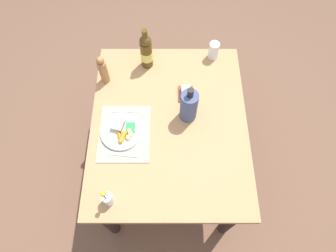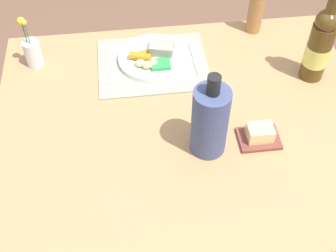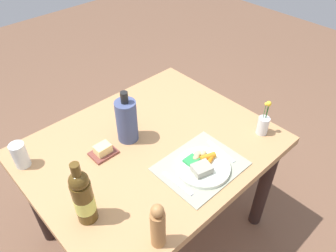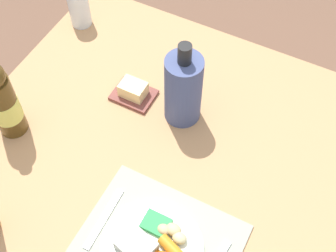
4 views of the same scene
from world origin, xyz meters
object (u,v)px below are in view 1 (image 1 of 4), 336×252
(water_tumbler, at_px, (213,51))
(wine_bottle, at_px, (146,51))
(fork, at_px, (126,111))
(knife, at_px, (122,155))
(dining_table, at_px, (169,131))
(cooler_bottle, at_px, (189,106))
(butter_dish, at_px, (186,92))
(flower_vase, at_px, (107,198))
(pepper_mill, at_px, (103,70))
(dinner_plate, at_px, (122,131))

(water_tumbler, bearing_deg, wine_bottle, -81.78)
(fork, relative_size, knife, 0.97)
(dining_table, xyz_separation_m, cooler_bottle, (-0.05, 0.12, 0.24))
(cooler_bottle, bearing_deg, butter_dish, -177.15)
(flower_vase, distance_m, butter_dish, 0.86)
(dining_table, height_order, flower_vase, flower_vase)
(pepper_mill, bearing_deg, knife, 15.36)
(butter_dish, bearing_deg, flower_vase, -32.06)
(pepper_mill, height_order, butter_dish, pepper_mill)
(water_tumbler, distance_m, cooler_bottle, 0.54)
(knife, distance_m, cooler_bottle, 0.51)
(pepper_mill, xyz_separation_m, flower_vase, (0.85, 0.10, -0.05))
(knife, relative_size, wine_bottle, 0.59)
(dinner_plate, bearing_deg, pepper_mill, -161.06)
(cooler_bottle, xyz_separation_m, butter_dish, (-0.17, -0.01, -0.10))
(water_tumbler, height_order, flower_vase, flower_vase)
(dinner_plate, xyz_separation_m, pepper_mill, (-0.41, -0.14, 0.09))
(dinner_plate, distance_m, water_tumbler, 0.88)
(flower_vase, xyz_separation_m, butter_dish, (-0.73, 0.45, -0.04))
(cooler_bottle, bearing_deg, dinner_plate, -73.73)
(fork, bearing_deg, dining_table, 72.46)
(wine_bottle, height_order, water_tumbler, wine_bottle)
(dinner_plate, xyz_separation_m, water_tumbler, (-0.62, 0.62, 0.04))
(dinner_plate, relative_size, wine_bottle, 0.81)
(dinner_plate, height_order, butter_dish, dinner_plate)
(dinner_plate, relative_size, flower_vase, 1.27)
(knife, height_order, cooler_bottle, cooler_bottle)
(knife, xyz_separation_m, flower_vase, (0.28, -0.05, 0.05))
(fork, distance_m, water_tumbler, 0.77)
(dining_table, relative_size, butter_dish, 9.63)
(dinner_plate, relative_size, cooler_bottle, 0.89)
(dinner_plate, bearing_deg, dining_table, 103.39)
(knife, bearing_deg, water_tumbler, 148.26)
(knife, distance_m, pepper_mill, 0.60)
(dinner_plate, distance_m, fork, 0.16)
(pepper_mill, distance_m, cooler_bottle, 0.63)
(dinner_plate, bearing_deg, water_tumbler, 135.00)
(flower_vase, distance_m, cooler_bottle, 0.73)
(fork, bearing_deg, water_tumbler, 126.12)
(wine_bottle, height_order, pepper_mill, wine_bottle)
(knife, distance_m, flower_vase, 0.29)
(pepper_mill, relative_size, water_tumbler, 1.73)
(fork, distance_m, wine_bottle, 0.44)
(wine_bottle, relative_size, water_tumbler, 2.42)
(fork, relative_size, pepper_mill, 0.79)
(dining_table, xyz_separation_m, pepper_mill, (-0.34, -0.44, 0.23))
(knife, height_order, flower_vase, flower_vase)
(dining_table, height_order, butter_dish, butter_dish)
(flower_vase, bearing_deg, fork, 174.68)
(knife, relative_size, pepper_mill, 0.82)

